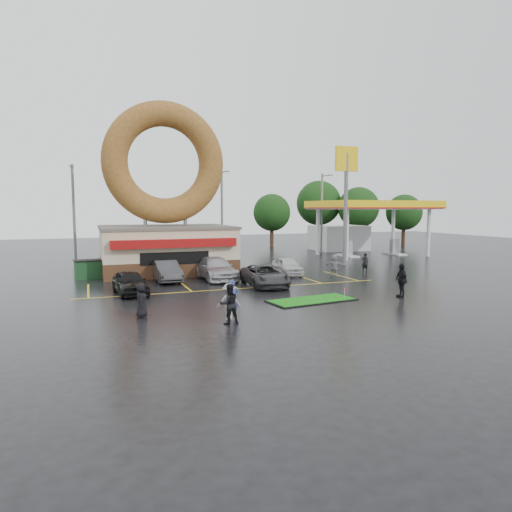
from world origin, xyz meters
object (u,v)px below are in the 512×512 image
object	(u,v)px
streetlight_left	(74,212)
person_cameraman	(401,280)
donut_shop	(166,216)
car_silver	(215,268)
dumpster	(88,270)
gas_station	(357,221)
putting_green	(312,300)
car_white	(287,266)
streetlight_right	(322,211)
car_black	(130,282)
streetlight_mid	(222,212)
person_blue	(233,298)
car_grey	(265,275)
car_dgrey	(166,271)
shell_sign	(346,183)

from	to	relation	value
streetlight_left	person_cameraman	bearing A→B (deg)	-51.35
donut_shop	car_silver	distance (m)	6.94
streetlight_left	dumpster	bearing A→B (deg)	-83.32
gas_station	putting_green	distance (m)	28.73
car_white	streetlight_right	bearing A→B (deg)	57.09
streetlight_left	dumpster	world-z (taller)	streetlight_left
donut_shop	car_silver	xyz separation A→B (m)	(2.68, -5.24, -3.68)
car_black	putting_green	bearing A→B (deg)	-37.52
donut_shop	car_black	world-z (taller)	donut_shop
car_black	car_white	world-z (taller)	car_black
person_cameraman	gas_station	bearing A→B (deg)	161.85
streetlight_mid	streetlight_left	bearing A→B (deg)	-175.91
putting_green	person_blue	bearing A→B (deg)	-159.23
car_grey	putting_green	size ratio (longest dim) A/B	0.97
car_white	person_cameraman	world-z (taller)	person_cameraman
car_black	person_blue	bearing A→B (deg)	-68.17
car_black	car_dgrey	bearing A→B (deg)	48.90
gas_station	car_black	bearing A→B (deg)	-147.45
streetlight_left	car_white	xyz separation A→B (m)	(15.48, -11.92, -4.11)
shell_sign	gas_station	bearing A→B (deg)	51.93
car_white	streetlight_left	bearing A→B (deg)	146.59
car_white	putting_green	distance (m)	10.09
streetlight_right	putting_green	world-z (taller)	streetlight_right
car_white	person_blue	size ratio (longest dim) A/B	2.26
shell_sign	streetlight_right	bearing A→B (deg)	73.17
putting_green	car_black	bearing A→B (deg)	148.87
donut_shop	car_white	size ratio (longest dim) A/B	3.45
gas_station	car_grey	world-z (taller)	gas_station
gas_station	car_dgrey	size ratio (longest dim) A/B	3.08
streetlight_mid	car_dgrey	size ratio (longest dim) A/B	2.03
person_cameraman	putting_green	size ratio (longest dim) A/B	0.38
gas_station	car_silver	distance (m)	24.41
gas_station	dumpster	distance (m)	30.73
car_dgrey	dumpster	xyz separation A→B (m)	(-5.16, 3.18, -0.08)
streetlight_left	car_dgrey	size ratio (longest dim) A/B	2.03
streetlight_right	car_dgrey	world-z (taller)	streetlight_right
streetlight_right	dumpster	world-z (taller)	streetlight_right
car_silver	dumpster	bearing A→B (deg)	156.22
gas_station	putting_green	xyz separation A→B (m)	(-17.36, -22.60, -3.66)
car_dgrey	car_grey	xyz separation A→B (m)	(5.78, -4.22, -0.03)
car_white	donut_shop	bearing A→B (deg)	153.80
streetlight_mid	person_blue	distance (m)	25.72
car_grey	person_cameraman	xyz separation A→B (m)	(5.98, -6.30, 0.28)
gas_station	car_dgrey	bearing A→B (deg)	-151.49
car_grey	dumpster	bearing A→B (deg)	149.82
car_grey	car_black	bearing A→B (deg)	-177.14
streetlight_left	car_dgrey	xyz separation A→B (m)	(6.18, -11.92, -4.05)
shell_sign	person_cameraman	bearing A→B (deg)	-109.22
person_cameraman	shell_sign	bearing A→B (deg)	169.84
streetlight_right	person_cameraman	distance (m)	26.01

